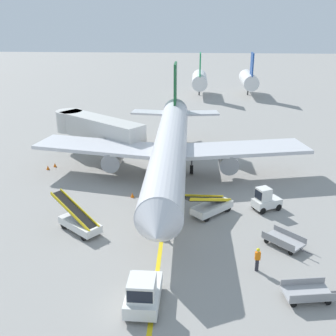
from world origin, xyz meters
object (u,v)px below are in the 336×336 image
object	(u,v)px
baggage_cart_loaded	(284,241)
safety_cone_nose_left	(55,165)
jet_bridge	(93,127)
airliner	(170,147)
belt_loader_forward_hold	(79,222)
ground_crew_marshaller	(257,259)
safety_cone_wingtip_left	(151,158)
baggage_tug_near_wing	(265,200)
pushback_tug	(143,293)
safety_cone_wingtip_right	(132,195)
baggage_cart_empty_trailing	(307,293)
safety_cone_nose_right	(48,168)
belt_loader_aft_hold	(211,206)

from	to	relation	value
baggage_cart_loaded	safety_cone_nose_left	distance (m)	26.73
jet_bridge	airliner	bearing A→B (deg)	-34.56
belt_loader_forward_hold	ground_crew_marshaller	world-z (taller)	belt_loader_forward_hold
safety_cone_wingtip_left	airliner	bearing A→B (deg)	-65.08
baggage_tug_near_wing	safety_cone_wingtip_left	xyz separation A→B (m)	(-11.16, 12.10, -0.71)
ground_crew_marshaller	airliner	bearing A→B (deg)	113.01
jet_bridge	pushback_tug	distance (m)	27.90
baggage_cart_loaded	belt_loader_forward_hold	bearing A→B (deg)	175.17
belt_loader_forward_hold	safety_cone_wingtip_right	bearing A→B (deg)	63.16
pushback_tug	safety_cone_nose_left	distance (m)	25.71
baggage_cart_empty_trailing	safety_cone_nose_left	xyz separation A→B (m)	(-22.24, 21.12, -0.25)
airliner	ground_crew_marshaller	xyz separation A→B (m)	(6.69, -15.74, -2.51)
belt_loader_forward_hold	safety_cone_nose_right	bearing A→B (deg)	118.32
belt_loader_forward_hold	safety_cone_wingtip_left	bearing A→B (deg)	76.71
baggage_cart_loaded	safety_cone_wingtip_right	bearing A→B (deg)	147.78
airliner	safety_cone_nose_right	bearing A→B (deg)	172.73
safety_cone_wingtip_left	ground_crew_marshaller	bearing A→B (deg)	-66.49
ground_crew_marshaller	jet_bridge	bearing A→B (deg)	125.91
baggage_cart_empty_trailing	jet_bridge	bearing A→B (deg)	126.78
airliner	jet_bridge	distance (m)	11.42
baggage_tug_near_wing	safety_cone_wingtip_right	xyz separation A→B (m)	(-11.85, 1.84, -0.71)
ground_crew_marshaller	safety_cone_wingtip_left	size ratio (longest dim) A/B	3.86
pushback_tug	baggage_cart_empty_trailing	world-z (taller)	pushback_tug
baggage_tug_near_wing	jet_bridge	bearing A→B (deg)	143.94
belt_loader_aft_hold	pushback_tug	bearing A→B (deg)	-109.75
airliner	safety_cone_nose_right	distance (m)	13.94
jet_bridge	safety_cone_wingtip_left	size ratio (longest dim) A/B	26.71
baggage_cart_empty_trailing	safety_cone_nose_left	size ratio (longest dim) A/B	8.72
belt_loader_forward_hold	safety_cone_wingtip_right	world-z (taller)	belt_loader_forward_hold
safety_cone_nose_right	ground_crew_marshaller	bearing A→B (deg)	-40.91
baggage_tug_near_wing	safety_cone_nose_right	world-z (taller)	baggage_tug_near_wing
pushback_tug	safety_cone_wingtip_left	bearing A→B (deg)	94.83
safety_cone_wingtip_left	safety_cone_wingtip_right	world-z (taller)	same
safety_cone_wingtip_left	safety_cone_nose_right	bearing A→B (deg)	-161.12
baggage_cart_loaded	safety_cone_wingtip_left	world-z (taller)	baggage_cart_loaded
pushback_tug	belt_loader_aft_hold	xyz separation A→B (m)	(4.32, 12.03, -0.22)
pushback_tug	safety_cone_wingtip_right	distance (m)	15.28
baggage_tug_near_wing	safety_cone_wingtip_right	distance (m)	12.01
ground_crew_marshaller	belt_loader_aft_hold	bearing A→B (deg)	109.14
belt_loader_aft_hold	baggage_tug_near_wing	bearing A→B (deg)	13.49
airliner	baggage_cart_loaded	distance (m)	15.76
belt_loader_forward_hold	baggage_cart_loaded	distance (m)	15.60
baggage_tug_near_wing	baggage_cart_loaded	size ratio (longest dim) A/B	0.84
belt_loader_forward_hold	safety_cone_wingtip_right	xyz separation A→B (m)	(3.25, 6.43, -0.56)
airliner	belt_loader_forward_hold	size ratio (longest dim) A/B	7.56
belt_loader_forward_hold	safety_cone_nose_left	distance (m)	15.30
ground_crew_marshaller	safety_cone_wingtip_right	size ratio (longest dim) A/B	3.86
jet_bridge	belt_loader_forward_hold	distance (m)	18.17
baggage_cart_empty_trailing	safety_cone_wingtip_left	distance (m)	26.72
ground_crew_marshaller	safety_cone_nose_right	bearing A→B (deg)	139.09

